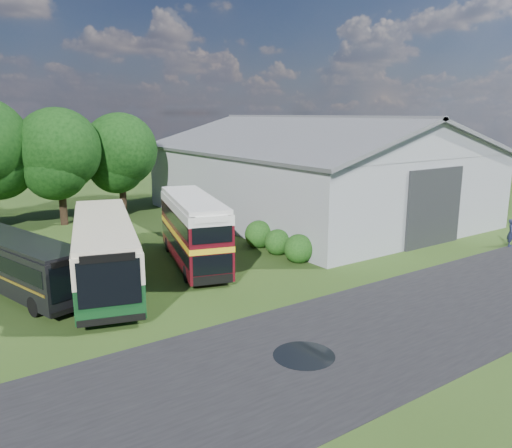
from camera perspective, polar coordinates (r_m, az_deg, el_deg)
ground at (r=21.24m, az=3.38°, el=-10.69°), size 120.00×120.00×0.00m
asphalt_road at (r=21.19m, az=15.06°, el=-11.17°), size 60.00×8.00×0.02m
puddle at (r=18.27m, az=5.50°, el=-14.78°), size 2.20×2.20×0.01m
storage_shed at (r=41.61m, az=6.30°, el=6.68°), size 18.80×24.80×8.15m
tree_right_a at (r=40.27m, az=-21.66°, el=7.86°), size 6.26×6.26×8.83m
tree_right_b at (r=42.45m, az=-15.26°, el=8.16°), size 5.98×5.98×8.45m
shrub_front at (r=28.94m, az=4.86°, el=-4.31°), size 1.70×1.70×1.70m
shrub_mid at (r=30.44m, az=2.48°, el=-3.42°), size 1.60×1.60×1.60m
shrub_back at (r=32.00m, az=0.32°, el=-2.61°), size 1.80×1.80×1.80m
bus_green_single at (r=25.81m, az=-16.94°, el=-2.86°), size 5.96×12.25×3.30m
bus_maroon_double at (r=28.16m, az=-7.15°, el=-0.78°), size 4.65×9.26×3.86m
bus_dark_single at (r=26.23m, az=-25.63°, el=-4.07°), size 4.84×9.98×2.69m
visitor_a at (r=35.71m, az=27.12°, el=-0.93°), size 0.78×0.69×1.79m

